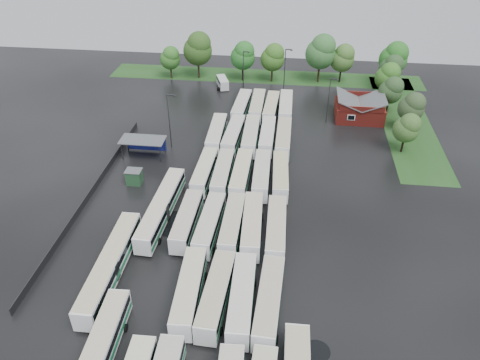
# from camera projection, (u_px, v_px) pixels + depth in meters

# --- Properties ---
(ground) EXTENTS (160.00, 160.00, 0.00)m
(ground) POSITION_uv_depth(u_px,v_px,m) (217.00, 239.00, 68.05)
(ground) COLOR black
(ground) RESTS_ON ground
(brick_building) EXTENTS (10.07, 8.60, 5.39)m
(brick_building) POSITION_uv_depth(u_px,v_px,m) (359.00, 110.00, 99.99)
(brick_building) COLOR maroon
(brick_building) RESTS_ON ground
(wash_shed) EXTENTS (8.20, 4.20, 3.58)m
(wash_shed) POSITION_uv_depth(u_px,v_px,m) (143.00, 141.00, 86.32)
(wash_shed) COLOR #2D2D30
(wash_shed) RESTS_ON ground
(utility_hut) EXTENTS (2.70, 2.20, 2.62)m
(utility_hut) POSITION_uv_depth(u_px,v_px,m) (134.00, 177.00, 79.35)
(utility_hut) COLOR #1E4426
(utility_hut) RESTS_ON ground
(grass_strip_north) EXTENTS (80.00, 10.00, 0.01)m
(grass_strip_north) POSITION_uv_depth(u_px,v_px,m) (264.00, 76.00, 121.43)
(grass_strip_north) COLOR #1E4718
(grass_strip_north) RESTS_ON ground
(grass_strip_east) EXTENTS (10.00, 50.00, 0.01)m
(grass_strip_east) POSITION_uv_depth(u_px,v_px,m) (405.00, 121.00, 100.05)
(grass_strip_east) COLOR #1E4718
(grass_strip_east) RESTS_ON ground
(west_fence) EXTENTS (0.10, 50.00, 1.20)m
(west_fence) POSITION_uv_depth(u_px,v_px,m) (91.00, 193.00, 76.55)
(west_fence) COLOR #2D2D30
(west_fence) RESTS_ON ground
(bus_r1c1) EXTENTS (3.29, 12.84, 3.54)m
(bus_r1c1) POSITION_uv_depth(u_px,v_px,m) (189.00, 291.00, 56.98)
(bus_r1c1) COLOR white
(bus_r1c1) RESTS_ON ground
(bus_r1c2) EXTENTS (3.23, 12.77, 3.53)m
(bus_r1c2) POSITION_uv_depth(u_px,v_px,m) (216.00, 295.00, 56.50)
(bus_r1c2) COLOR white
(bus_r1c2) RESTS_ON ground
(bus_r1c3) EXTENTS (3.09, 12.88, 3.56)m
(bus_r1c3) POSITION_uv_depth(u_px,v_px,m) (242.00, 298.00, 56.01)
(bus_r1c3) COLOR white
(bus_r1c3) RESTS_ON ground
(bus_r1c4) EXTENTS (3.18, 12.88, 3.56)m
(bus_r1c4) POSITION_uv_depth(u_px,v_px,m) (269.00, 301.00, 55.59)
(bus_r1c4) COLOR white
(bus_r1c4) RESTS_ON ground
(bus_r2c0) EXTENTS (2.67, 12.12, 3.37)m
(bus_r2c0) POSITION_uv_depth(u_px,v_px,m) (187.00, 220.00, 68.61)
(bus_r2c0) COLOR white
(bus_r2c0) RESTS_ON ground
(bus_r2c1) EXTENTS (3.02, 12.38, 3.42)m
(bus_r2c1) POSITION_uv_depth(u_px,v_px,m) (209.00, 224.00, 67.83)
(bus_r2c1) COLOR white
(bus_r2c1) RESTS_ON ground
(bus_r2c2) EXTENTS (2.62, 12.18, 3.39)m
(bus_r2c2) POSITION_uv_depth(u_px,v_px,m) (232.00, 224.00, 67.82)
(bus_r2c2) COLOR white
(bus_r2c2) RESTS_ON ground
(bus_r2c3) EXTENTS (3.28, 12.81, 3.54)m
(bus_r2c3) POSITION_uv_depth(u_px,v_px,m) (252.00, 225.00, 67.53)
(bus_r2c3) COLOR white
(bus_r2c3) RESTS_ON ground
(bus_r2c4) EXTENTS (2.97, 12.69, 3.52)m
(bus_r2c4) POSITION_uv_depth(u_px,v_px,m) (276.00, 229.00, 66.83)
(bus_r2c4) COLOR white
(bus_r2c4) RESTS_ON ground
(bus_r3c0) EXTENTS (2.82, 12.16, 3.37)m
(bus_r3c0) POSITION_uv_depth(u_px,v_px,m) (205.00, 172.00, 79.72)
(bus_r3c0) COLOR white
(bus_r3c0) RESTS_ON ground
(bus_r3c1) EXTENTS (2.71, 12.20, 3.39)m
(bus_r3c1) POSITION_uv_depth(u_px,v_px,m) (223.00, 173.00, 79.25)
(bus_r3c1) COLOR white
(bus_r3c1) RESTS_ON ground
(bus_r3c2) EXTENTS (2.78, 12.55, 3.49)m
(bus_r3c2) POSITION_uv_depth(u_px,v_px,m) (241.00, 174.00, 78.89)
(bus_r3c2) COLOR white
(bus_r3c2) RESTS_ON ground
(bus_r3c3) EXTENTS (2.97, 12.48, 3.46)m
(bus_r3c3) POSITION_uv_depth(u_px,v_px,m) (262.00, 175.00, 78.76)
(bus_r3c3) COLOR white
(bus_r3c3) RESTS_ON ground
(bus_r3c4) EXTENTS (3.12, 12.21, 3.37)m
(bus_r3c4) POSITION_uv_depth(u_px,v_px,m) (280.00, 176.00, 78.59)
(bus_r3c4) COLOR white
(bus_r3c4) RESTS_ON ground
(bus_r4c0) EXTENTS (3.01, 12.72, 3.52)m
(bus_r4c0) POSITION_uv_depth(u_px,v_px,m) (217.00, 134.00, 90.90)
(bus_r4c0) COLOR white
(bus_r4c0) RESTS_ON ground
(bus_r4c1) EXTENTS (3.24, 12.72, 3.51)m
(bus_r4c1) POSITION_uv_depth(u_px,v_px,m) (234.00, 135.00, 90.52)
(bus_r4c1) COLOR white
(bus_r4c1) RESTS_ON ground
(bus_r4c2) EXTENTS (2.95, 12.87, 3.57)m
(bus_r4c2) POSITION_uv_depth(u_px,v_px,m) (251.00, 136.00, 90.20)
(bus_r4c2) COLOR white
(bus_r4c2) RESTS_ON ground
(bus_r4c3) EXTENTS (2.64, 12.23, 3.40)m
(bus_r4c3) POSITION_uv_depth(u_px,v_px,m) (267.00, 136.00, 90.26)
(bus_r4c3) COLOR white
(bus_r4c3) RESTS_ON ground
(bus_r4c4) EXTENTS (2.71, 12.66, 3.52)m
(bus_r4c4) POSITION_uv_depth(u_px,v_px,m) (283.00, 138.00, 89.39)
(bus_r4c4) COLOR white
(bus_r4c4) RESTS_ON ground
(bus_r5c1) EXTENTS (3.23, 12.63, 3.49)m
(bus_r5c1) POSITION_uv_depth(u_px,v_px,m) (242.00, 106.00, 101.56)
(bus_r5c1) COLOR white
(bus_r5c1) RESTS_ON ground
(bus_r5c2) EXTENTS (2.66, 12.44, 3.46)m
(bus_r5c2) POSITION_uv_depth(u_px,v_px,m) (257.00, 106.00, 101.76)
(bus_r5c2) COLOR white
(bus_r5c2) RESTS_ON ground
(bus_r5c3) EXTENTS (3.01, 12.27, 3.39)m
(bus_r5c3) POSITION_uv_depth(u_px,v_px,m) (271.00, 108.00, 101.06)
(bus_r5c3) COLOR white
(bus_r5c3) RESTS_ON ground
(bus_r5c4) EXTENTS (2.83, 12.75, 3.54)m
(bus_r5c4) POSITION_uv_depth(u_px,v_px,m) (286.00, 107.00, 101.09)
(bus_r5c4) COLOR white
(bus_r5c4) RESTS_ON ground
(artic_bus_west_b) EXTENTS (3.28, 18.51, 3.42)m
(artic_bus_west_b) POSITION_uv_depth(u_px,v_px,m) (161.00, 208.00, 71.10)
(artic_bus_west_b) COLOR white
(artic_bus_west_b) RESTS_ON ground
(artic_bus_west_c) EXTENTS (2.86, 18.90, 3.50)m
(artic_bus_west_c) POSITION_uv_depth(u_px,v_px,m) (110.00, 266.00, 60.67)
(artic_bus_west_c) COLOR white
(artic_bus_west_c) RESTS_ON ground
(minibus) EXTENTS (3.85, 5.98, 2.45)m
(minibus) POSITION_uv_depth(u_px,v_px,m) (223.00, 82.00, 114.54)
(minibus) COLOR silver
(minibus) RESTS_ON ground
(tree_north_0) EXTENTS (5.08, 5.08, 8.41)m
(tree_north_0) POSITION_uv_depth(u_px,v_px,m) (170.00, 58.00, 117.48)
(tree_north_0) COLOR #37281C
(tree_north_0) RESTS_ON ground
(tree_north_1) EXTENTS (7.23, 7.23, 11.97)m
(tree_north_1) POSITION_uv_depth(u_px,v_px,m) (198.00, 48.00, 116.44)
(tree_north_1) COLOR #37271D
(tree_north_1) RESTS_ON ground
(tree_north_2) EXTENTS (6.12, 6.12, 10.13)m
(tree_north_2) POSITION_uv_depth(u_px,v_px,m) (243.00, 55.00, 115.64)
(tree_north_2) COLOR black
(tree_north_2) RESTS_ON ground
(tree_north_3) EXTENTS (5.94, 5.94, 9.84)m
(tree_north_3) POSITION_uv_depth(u_px,v_px,m) (273.00, 57.00, 115.08)
(tree_north_3) COLOR black
(tree_north_3) RESTS_ON ground
(tree_north_4) EXTENTS (7.37, 7.37, 12.21)m
(tree_north_4) POSITION_uv_depth(u_px,v_px,m) (321.00, 51.00, 114.03)
(tree_north_4) COLOR #322514
(tree_north_4) RESTS_ON ground
(tree_north_5) EXTENTS (5.95, 5.95, 9.86)m
(tree_north_5) POSITION_uv_depth(u_px,v_px,m) (343.00, 58.00, 114.71)
(tree_north_5) COLOR black
(tree_north_5) RESTS_ON ground
(tree_north_6) EXTENTS (6.79, 6.79, 11.24)m
(tree_north_6) POSITION_uv_depth(u_px,v_px,m) (394.00, 58.00, 112.12)
(tree_north_6) COLOR #33271C
(tree_north_6) RESTS_ON ground
(tree_east_0) EXTENTS (4.87, 4.87, 8.06)m
(tree_east_0) POSITION_uv_depth(u_px,v_px,m) (407.00, 128.00, 86.08)
(tree_east_0) COLOR black
(tree_east_0) RESTS_ON ground
(tree_east_1) EXTENTS (5.18, 5.18, 8.59)m
(tree_east_1) POSITION_uv_depth(u_px,v_px,m) (412.00, 107.00, 92.87)
(tree_east_1) COLOR black
(tree_east_1) RESTS_ON ground
(tree_east_2) EXTENTS (5.13, 5.13, 8.50)m
(tree_east_2) POSITION_uv_depth(u_px,v_px,m) (392.00, 90.00, 100.12)
(tree_east_2) COLOR #2D1F19
(tree_east_2) RESTS_ON ground
(tree_east_3) EXTENTS (5.55, 5.55, 9.19)m
(tree_east_3) POSITION_uv_depth(u_px,v_px,m) (388.00, 76.00, 105.57)
(tree_east_3) COLOR black
(tree_east_3) RESTS_ON ground
(tree_east_4) EXTENTS (5.56, 5.53, 9.16)m
(tree_east_4) POSITION_uv_depth(u_px,v_px,m) (392.00, 68.00, 110.12)
(tree_east_4) COLOR black
(tree_east_4) RESTS_ON ground
(lamp_post_ne) EXTENTS (1.51, 0.29, 9.82)m
(lamp_post_ne) POSITION_uv_depth(u_px,v_px,m) (329.00, 97.00, 96.24)
(lamp_post_ne) COLOR #2D2D30
(lamp_post_ne) RESTS_ON ground
(lamp_post_nw) EXTENTS (1.68, 0.33, 10.93)m
(lamp_post_nw) POSITION_uv_depth(u_px,v_px,m) (170.00, 117.00, 87.07)
(lamp_post_nw) COLOR #2D2D30
(lamp_post_nw) RESTS_ON ground
(lamp_post_back_w) EXTENTS (1.54, 0.30, 9.99)m
(lamp_post_back_w) POSITION_uv_depth(u_px,v_px,m) (244.00, 69.00, 109.82)
(lamp_post_back_w) COLOR #2D2D30
(lamp_post_back_w) RESTS_ON ground
(lamp_post_back_e) EXTENTS (1.68, 0.33, 10.88)m
(lamp_post_back_e) POSITION_uv_depth(u_px,v_px,m) (285.00, 68.00, 108.61)
(lamp_post_back_e) COLOR #2D2D30
(lamp_post_back_e) RESTS_ON ground
(puddle_2) EXTENTS (6.34, 6.34, 0.01)m
(puddle_2) POSITION_uv_depth(u_px,v_px,m) (174.00, 224.00, 70.92)
(puddle_2) COLOR black
(puddle_2) RESTS_ON ground
(puddle_3) EXTENTS (4.88, 4.88, 0.01)m
(puddle_3) POSITION_uv_depth(u_px,v_px,m) (259.00, 251.00, 65.81)
(puddle_3) COLOR black
(puddle_3) RESTS_ON ground
(puddle_4) EXTENTS (3.10, 3.10, 0.01)m
(puddle_4) POSITION_uv_depth(u_px,v_px,m) (317.00, 351.00, 52.12)
(puddle_4) COLOR black
(puddle_4) RESTS_ON ground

